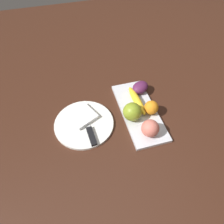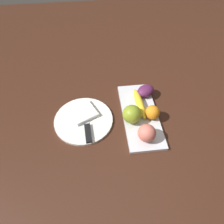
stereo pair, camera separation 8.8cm
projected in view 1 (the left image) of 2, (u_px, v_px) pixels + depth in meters
ground_plane at (130, 110)px, 0.95m from camera, size 2.40×2.40×0.00m
fruit_tray at (139, 111)px, 0.93m from camera, size 0.37×0.15×0.01m
apple at (132, 112)px, 0.87m from camera, size 0.08×0.08×0.08m
banana at (137, 100)px, 0.94m from camera, size 0.18×0.04×0.03m
orange_near_apple at (151, 108)px, 0.90m from camera, size 0.06×0.06×0.06m
peach at (150, 128)px, 0.82m from camera, size 0.07×0.07×0.07m
grape_bunch at (140, 87)px, 0.99m from camera, size 0.10×0.11×0.05m
dinner_plate at (84, 124)px, 0.89m from camera, size 0.26×0.26×0.01m
folded_napkin at (82, 116)px, 0.90m from camera, size 0.14×0.14×0.02m
knife at (91, 133)px, 0.85m from camera, size 0.18×0.03×0.01m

